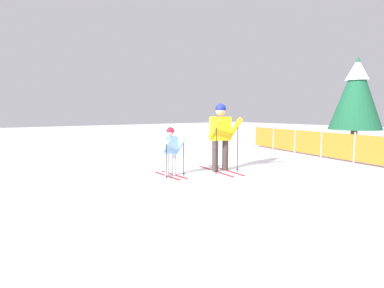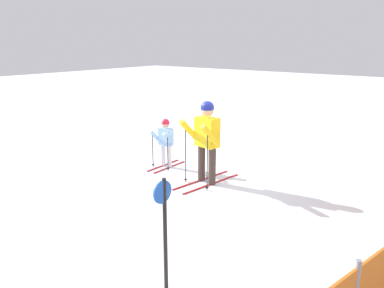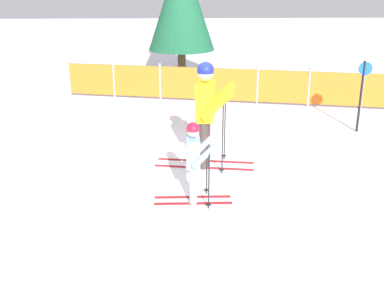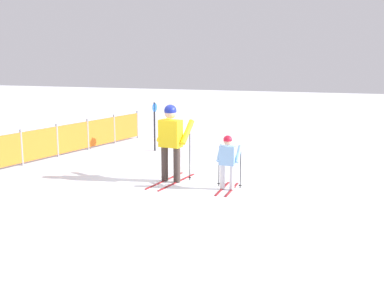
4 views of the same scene
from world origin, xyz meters
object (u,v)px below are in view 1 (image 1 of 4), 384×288
at_px(conifer_far, 356,92).
at_px(skier_child, 171,148).
at_px(skier_adult, 221,131).
at_px(safety_fence, 337,146).

bearing_deg(conifer_far, skier_child, -89.68).
distance_m(skier_adult, skier_child, 1.49).
bearing_deg(conifer_far, skier_adult, -87.75).
xyz_separation_m(skier_child, conifer_far, (-0.05, 9.51, 1.75)).
xyz_separation_m(skier_adult, conifer_far, (-0.32, 8.08, 1.38)).
bearing_deg(skier_child, skier_adult, 79.71).
bearing_deg(skier_adult, safety_fence, 86.45).
bearing_deg(safety_fence, skier_adult, -102.41).
bearing_deg(skier_adult, skier_child, -91.69).
relative_size(skier_adult, conifer_far, 0.46).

